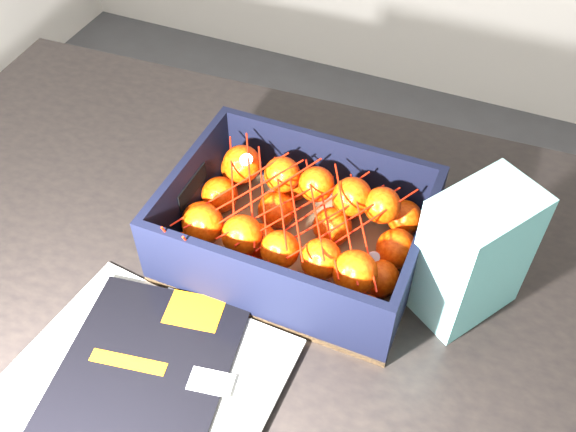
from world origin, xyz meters
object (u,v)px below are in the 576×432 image
at_px(table, 226,287).
at_px(magazine_stack, 141,383).
at_px(produce_crate, 296,235).
at_px(retail_carton, 474,255).

distance_m(table, magazine_stack, 0.27).
relative_size(magazine_stack, produce_crate, 0.98).
bearing_deg(magazine_stack, retail_carton, 40.37).
height_order(magazine_stack, produce_crate, produce_crate).
distance_m(magazine_stack, produce_crate, 0.30).
bearing_deg(produce_crate, table, -161.91).
bearing_deg(table, magazine_stack, -87.30).
bearing_deg(produce_crate, retail_carton, 2.18).
height_order(produce_crate, retail_carton, retail_carton).
relative_size(table, produce_crate, 3.47).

